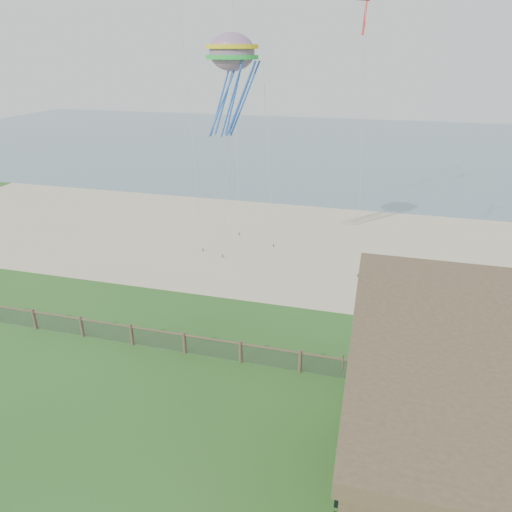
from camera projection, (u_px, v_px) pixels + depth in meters
The scene contains 7 objects.
ground at pixel (197, 455), 17.63m from camera, with size 160.00×160.00×0.00m, color #29541D.
sand_beach at pixel (296, 244), 37.04m from camera, with size 72.00×20.00×0.02m, color #C9B991.
ocean at pixel (343, 145), 75.87m from camera, with size 160.00×68.00×0.02m, color slate.
chainlink_fence at pixel (241, 353), 22.69m from camera, with size 36.20×0.20×1.25m, color brown, non-canonical shape.
picnic_table at pixel (378, 393), 20.35m from camera, with size 1.58×1.19×0.67m, color #4F3A2D, non-canonical shape.
octopus_kite at pixel (232, 83), 26.30m from camera, with size 3.07×2.17×6.32m, color #FF5728, non-canonical shape.
kite_red at pixel (366, 1), 21.49m from camera, with size 1.12×0.70×2.24m, color red, non-canonical shape.
Camera 1 is at (5.49, -11.92, 14.26)m, focal length 32.00 mm.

